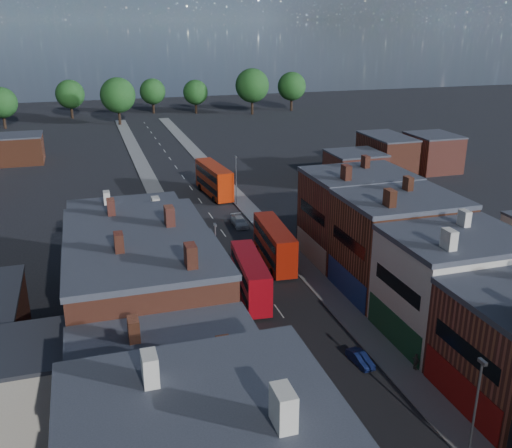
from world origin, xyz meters
TOP-DOWN VIEW (x-y plane):
  - pavement_west at (-6.50, 50.00)m, footprint 3.00×200.00m
  - pavement_east at (6.50, 50.00)m, footprint 3.00×200.00m
  - terrace_west at (-14.00, 0.00)m, footprint 12.00×80.00m
  - lamp_post_1 at (5.20, 0.00)m, footprint 0.25×0.70m
  - lamp_post_2 at (-5.20, 30.00)m, footprint 0.25×0.70m
  - lamp_post_3 at (5.20, 60.00)m, footprint 0.25×0.70m
  - bus_0 at (-1.95, 27.83)m, footprint 3.48×10.98m
  - bus_1 at (3.50, 35.88)m, footprint 3.43×11.50m
  - bus_2 at (3.00, 66.37)m, footprint 3.96×12.44m
  - car_1 at (3.63, 12.86)m, footprint 1.49×3.34m
  - car_2 at (-1.20, 35.05)m, footprint 2.81×5.08m
  - car_3 at (3.02, 50.28)m, footprint 1.93×4.61m
  - ped_1 at (-7.70, 16.14)m, footprint 0.89×0.62m
  - ped_3 at (7.70, 10.55)m, footprint 0.58×0.96m

SIDE VIEW (x-z plane):
  - pavement_west at x=-6.50m, z-range 0.00..0.12m
  - pavement_east at x=6.50m, z-range 0.00..0.12m
  - car_1 at x=3.63m, z-range 0.00..1.06m
  - car_3 at x=3.02m, z-range 0.00..1.33m
  - car_2 at x=-1.20m, z-range 0.00..1.35m
  - ped_3 at x=7.70m, z-range 0.12..1.64m
  - ped_1 at x=-7.70m, z-range 0.12..1.79m
  - bus_0 at x=-1.95m, z-range 0.18..4.84m
  - bus_1 at x=3.50m, z-range 0.19..5.10m
  - bus_2 at x=3.00m, z-range 0.21..5.49m
  - lamp_post_1 at x=5.20m, z-range 0.64..8.77m
  - lamp_post_2 at x=-5.20m, z-range 0.64..8.77m
  - lamp_post_3 at x=5.20m, z-range 0.64..8.77m
  - terrace_west at x=-14.00m, z-range 0.00..12.35m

